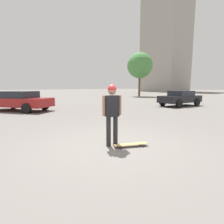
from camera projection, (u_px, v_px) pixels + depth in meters
name	position (u px, v px, depth m)	size (l,w,h in m)	color
ground_plane	(112.00, 146.00, 5.08)	(220.00, 220.00, 0.00)	slate
person	(112.00, 109.00, 4.93)	(0.52, 0.34, 1.77)	#262628
skateboard	(131.00, 144.00, 4.99)	(0.95, 0.63, 0.08)	tan
car_parked_near	(19.00, 101.00, 12.41)	(4.01, 4.95, 1.40)	maroon
car_parked_far	(180.00, 98.00, 15.59)	(4.34, 2.41, 1.36)	black
building_block_distant	(166.00, 44.00, 64.93)	(14.78, 13.38, 35.26)	#9E998E
tree_distant	(140.00, 66.00, 30.91)	(4.48, 4.48, 7.72)	brown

